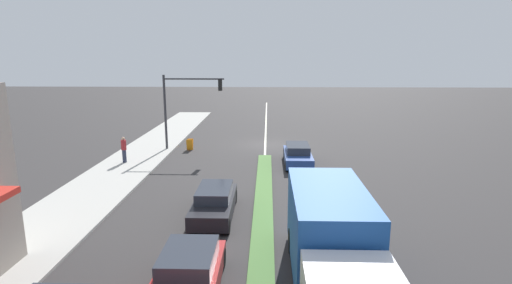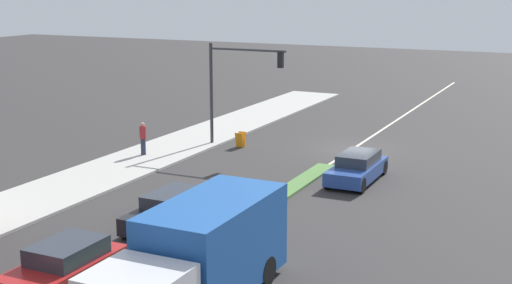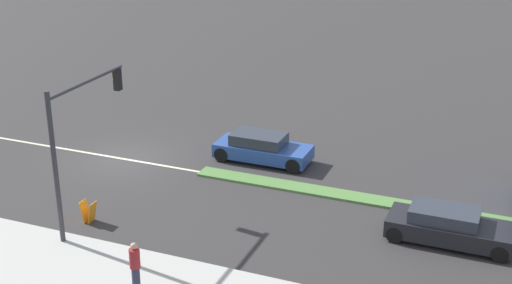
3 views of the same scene
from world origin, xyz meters
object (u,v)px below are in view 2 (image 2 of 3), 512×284
at_px(pedestrian, 143,138).
at_px(coupe_blue, 357,168).
at_px(hatchback_red, 65,265).
at_px(sedan_dark, 171,210).
at_px(delivery_truck, 199,257).
at_px(traffic_signal_main, 234,77).
at_px(warning_aframe_sign, 240,140).

distance_m(pedestrian, coupe_blue, 11.57).
xyz_separation_m(pedestrian, hatchback_red, (-7.16, 14.58, -0.41)).
xyz_separation_m(pedestrian, coupe_blue, (-11.56, -0.34, -0.40)).
bearing_deg(pedestrian, sedan_dark, 129.80).
bearing_deg(delivery_truck, hatchback_red, 5.96).
height_order(pedestrian, delivery_truck, delivery_truck).
bearing_deg(coupe_blue, pedestrian, 1.71).
height_order(hatchback_red, sedan_dark, hatchback_red).
distance_m(traffic_signal_main, delivery_truck, 20.22).
relative_size(hatchback_red, sedan_dark, 0.91).
xyz_separation_m(traffic_signal_main, pedestrian, (3.24, 4.15, -2.86)).
distance_m(warning_aframe_sign, sedan_dark, 13.32).
relative_size(traffic_signal_main, hatchback_red, 1.40).
bearing_deg(delivery_truck, sedan_dark, -51.47).
relative_size(delivery_truck, sedan_dark, 1.70).
height_order(delivery_truck, hatchback_red, delivery_truck).
height_order(warning_aframe_sign, delivery_truck, delivery_truck).
xyz_separation_m(warning_aframe_sign, delivery_truck, (-7.99, 18.35, 1.04)).
bearing_deg(coupe_blue, sedan_dark, 63.79).
bearing_deg(sedan_dark, traffic_signal_main, -72.88).
relative_size(hatchback_red, coupe_blue, 0.92).
distance_m(hatchback_red, sedan_dark, 5.99).
distance_m(warning_aframe_sign, delivery_truck, 20.05).
distance_m(delivery_truck, coupe_blue, 14.49).
bearing_deg(sedan_dark, delivery_truck, 128.53).
distance_m(warning_aframe_sign, coupe_blue, 8.89).
height_order(traffic_signal_main, warning_aframe_sign, traffic_signal_main).
bearing_deg(warning_aframe_sign, coupe_blue, 154.05).
height_order(warning_aframe_sign, coupe_blue, coupe_blue).
height_order(delivery_truck, coupe_blue, delivery_truck).
relative_size(traffic_signal_main, warning_aframe_sign, 6.69).
distance_m(warning_aframe_sign, hatchback_red, 19.15).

